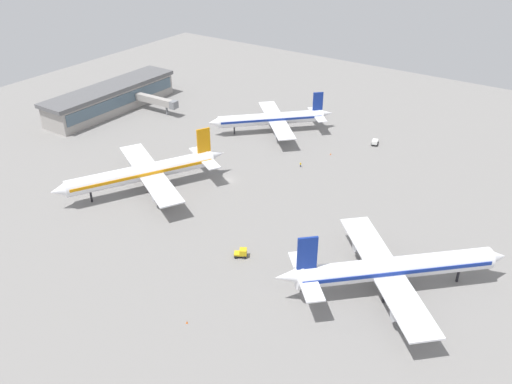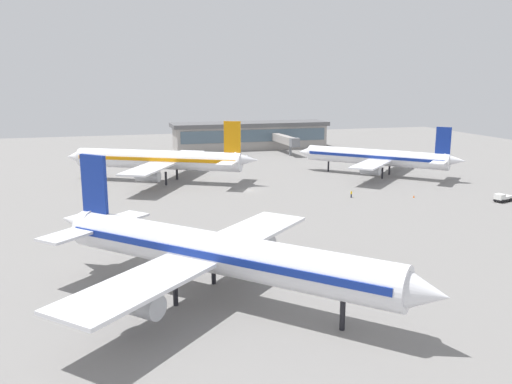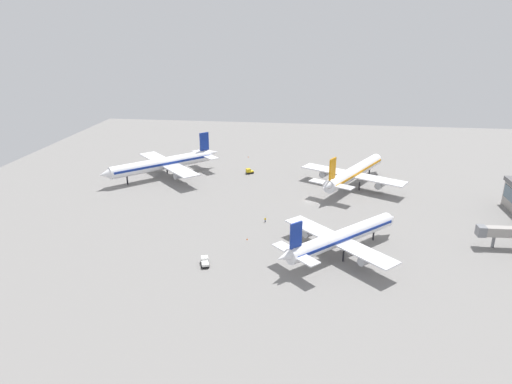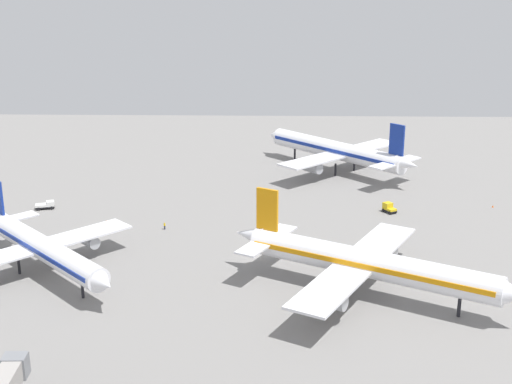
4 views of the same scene
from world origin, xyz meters
name	(u,v)px [view 2 (image 2 of 4)]	position (x,y,z in m)	size (l,w,h in m)	color
ground	(248,191)	(0.00, 0.00, 0.00)	(288.00, 288.00, 0.00)	gray
terminal_building	(250,135)	(-21.89, -77.94, 5.29)	(61.63, 14.63, 10.37)	#9E9993
airplane_at_gate	(160,160)	(19.60, -17.53, 6.03)	(49.84, 41.61, 16.58)	white
airplane_taxiing	(377,157)	(-40.55, -9.71, 5.33)	(37.73, 37.99, 14.67)	white
airplane_distant	(215,252)	(21.45, 63.17, 6.15)	(43.15, 44.22, 16.93)	white
baggage_tug	(126,223)	(30.82, 27.31, 1.16)	(3.46, 3.74, 2.30)	black
pushback_tractor	(502,198)	(-51.86, 27.68, 0.97)	(4.76, 3.20, 1.90)	black
ground_crew_worker	(351,194)	(-21.01, 14.35, 0.85)	(0.39, 0.58, 1.67)	#1E2338
jet_bridge	(285,140)	(-30.33, -60.37, 5.14)	(3.70, 22.48, 6.74)	#9E9993
safety_cone_near_gate	(414,196)	(-35.06, 18.41, 0.30)	(0.44, 0.44, 0.60)	#EA590C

